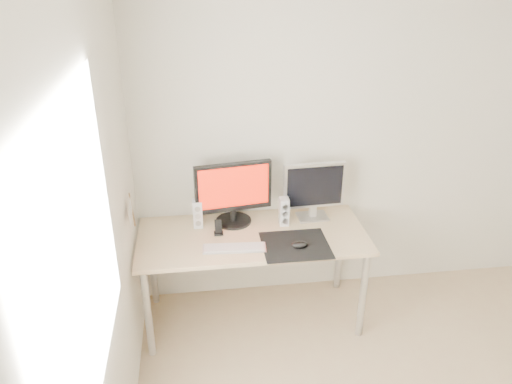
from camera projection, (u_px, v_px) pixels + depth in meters
wall_back at (370, 140)px, 3.71m from camera, size 3.50×0.00×3.50m
wall_left at (88, 313)px, 1.94m from camera, size 0.00×3.50×3.50m
window_pane at (82, 259)px, 1.83m from camera, size 0.00×1.30×1.30m
mousepad at (296, 245)px, 3.36m from camera, size 0.45×0.40×0.00m
mouse at (299, 245)px, 3.33m from camera, size 0.11×0.07×0.04m
desk at (253, 244)px, 3.53m from camera, size 1.60×0.70×0.73m
main_monitor at (233, 191)px, 3.54m from camera, size 0.55×0.29×0.47m
second_monitor at (314, 188)px, 3.61m from camera, size 0.45×0.17×0.43m
speaker_left at (198, 214)px, 3.55m from camera, size 0.07×0.08×0.21m
speaker_right at (284, 211)px, 3.58m from camera, size 0.07×0.08×0.21m
keyboard at (234, 248)px, 3.32m from camera, size 0.43×0.15×0.02m
phone_dock at (218, 230)px, 3.48m from camera, size 0.06×0.05×0.11m
pennant at (131, 211)px, 3.13m from camera, size 0.01×0.23×0.29m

